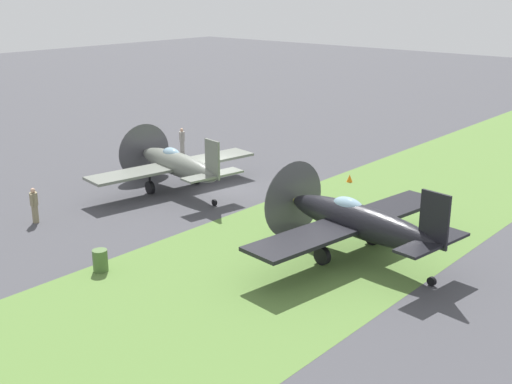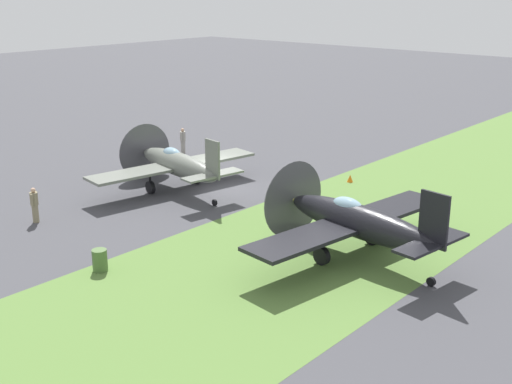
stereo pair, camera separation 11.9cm
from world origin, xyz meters
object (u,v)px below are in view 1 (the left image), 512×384
(ground_crew_chief, at_px, (34,204))
(airplane_wingman, at_px, (357,221))
(airplane_lead, at_px, (176,164))
(ground_crew_mechanic, at_px, (182,140))
(fuel_drum, at_px, (100,261))
(runway_marker_cone, at_px, (350,178))

(ground_crew_chief, bearing_deg, airplane_wingman, -104.58)
(airplane_lead, xyz_separation_m, ground_crew_mechanic, (5.91, 5.91, -0.60))
(airplane_lead, relative_size, airplane_wingman, 0.94)
(airplane_wingman, relative_size, fuel_drum, 12.10)
(ground_crew_mechanic, bearing_deg, ground_crew_chief, -11.66)
(ground_crew_chief, distance_m, runway_marker_cone, 17.41)
(airplane_lead, bearing_deg, ground_crew_chief, -179.34)
(ground_crew_mechanic, height_order, runway_marker_cone, ground_crew_mechanic)
(airplane_lead, height_order, fuel_drum, airplane_lead)
(airplane_lead, xyz_separation_m, airplane_wingman, (-1.52, -12.62, 0.11))
(ground_crew_chief, bearing_deg, runway_marker_cone, -65.72)
(ground_crew_chief, distance_m, ground_crew_mechanic, 14.68)
(airplane_lead, distance_m, airplane_wingman, 12.71)
(airplane_wingman, height_order, ground_crew_chief, airplane_wingman)
(ground_crew_mechanic, distance_m, fuel_drum, 19.24)
(runway_marker_cone, bearing_deg, ground_crew_mechanic, 97.87)
(fuel_drum, bearing_deg, airplane_wingman, -41.17)
(airplane_lead, distance_m, ground_crew_mechanic, 8.38)
(airplane_lead, bearing_deg, runway_marker_cone, -30.38)
(ground_crew_chief, xyz_separation_m, runway_marker_cone, (15.63, -7.64, -0.69))
(airplane_wingman, bearing_deg, ground_crew_mechanic, 75.45)
(ground_crew_chief, relative_size, fuel_drum, 1.92)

